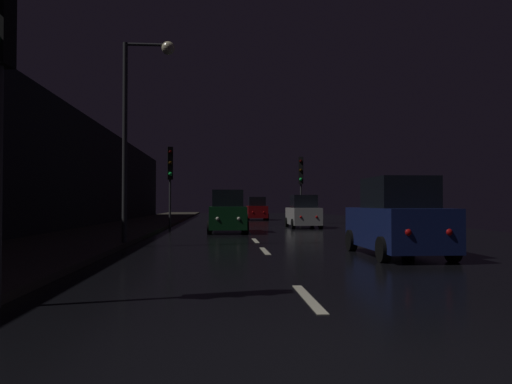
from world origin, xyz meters
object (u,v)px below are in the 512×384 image
(streetlamp_overhead, at_px, (140,109))
(car_approaching_headlights, at_px, (228,213))
(traffic_light_far_left, at_px, (170,169))
(car_parked_right_far, at_px, (303,213))
(traffic_light_far_right, at_px, (301,175))
(car_distant_taillights, at_px, (257,209))
(car_parked_right_near, at_px, (397,220))

(streetlamp_overhead, height_order, car_approaching_headlights, streetlamp_overhead)
(traffic_light_far_left, bearing_deg, car_approaching_headlights, 24.27)
(traffic_light_far_left, height_order, streetlamp_overhead, streetlamp_overhead)
(car_parked_right_far, bearing_deg, streetlamp_overhead, 148.03)
(streetlamp_overhead, bearing_deg, traffic_light_far_left, 91.26)
(traffic_light_far_right, distance_m, car_approaching_headlights, 11.49)
(traffic_light_far_left, relative_size, streetlamp_overhead, 0.69)
(streetlamp_overhead, distance_m, car_distant_taillights, 26.27)
(car_parked_right_near, distance_m, car_distant_taillights, 28.73)
(traffic_light_far_left, relative_size, car_approaching_headlights, 1.14)
(streetlamp_overhead, relative_size, car_parked_right_near, 1.61)
(streetlamp_overhead, distance_m, car_parked_right_far, 14.57)
(car_approaching_headlights, bearing_deg, streetlamp_overhead, -21.47)
(car_parked_right_near, bearing_deg, car_distant_taillights, 3.48)
(car_parked_right_near, height_order, car_parked_right_far, car_parked_right_near)
(traffic_light_far_right, xyz_separation_m, car_parked_right_near, (-0.79, -20.86, -2.40))
(car_parked_right_far, bearing_deg, car_parked_right_near, -180.00)
(car_approaching_headlights, height_order, car_parked_right_far, car_approaching_headlights)
(traffic_light_far_right, height_order, car_parked_right_near, traffic_light_far_right)
(traffic_light_far_left, relative_size, car_distant_taillights, 1.21)
(traffic_light_far_left, distance_m, car_approaching_headlights, 6.26)
(traffic_light_far_right, height_order, car_approaching_headlights, traffic_light_far_right)
(car_parked_right_near, xyz_separation_m, car_parked_right_far, (0.00, 15.27, -0.10))
(car_parked_right_near, height_order, car_distant_taillights, car_parked_right_near)
(traffic_light_far_right, xyz_separation_m, car_distant_taillights, (-2.54, 7.82, -2.48))
(car_distant_taillights, bearing_deg, traffic_light_far_right, -162.01)
(traffic_light_far_left, bearing_deg, streetlamp_overhead, -9.13)
(streetlamp_overhead, height_order, car_parked_right_far, streetlamp_overhead)
(car_parked_right_far, distance_m, car_distant_taillights, 13.53)
(car_distant_taillights, bearing_deg, car_parked_right_far, -172.60)
(traffic_light_far_right, relative_size, car_approaching_headlights, 1.14)
(car_parked_right_near, relative_size, car_parked_right_far, 1.12)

